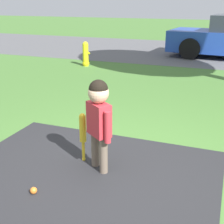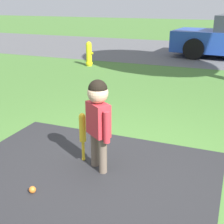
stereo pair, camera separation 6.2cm
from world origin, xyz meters
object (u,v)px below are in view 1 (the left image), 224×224
object	(u,v)px
child	(99,113)
sports_ball	(34,190)
fire_hydrant	(86,54)
baseball_bat	(83,131)

from	to	relation	value
child	sports_ball	distance (m)	1.04
fire_hydrant	child	bearing A→B (deg)	-62.91
child	baseball_bat	size ratio (longest dim) A/B	1.73
baseball_bat	fire_hydrant	size ratio (longest dim) A/B	0.86
baseball_bat	child	bearing A→B (deg)	-23.98
baseball_bat	fire_hydrant	bearing A→B (deg)	115.32
child	fire_hydrant	world-z (taller)	child
baseball_bat	sports_ball	bearing A→B (deg)	-101.80
baseball_bat	fire_hydrant	distance (m)	5.78
sports_ball	baseball_bat	bearing A→B (deg)	78.20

